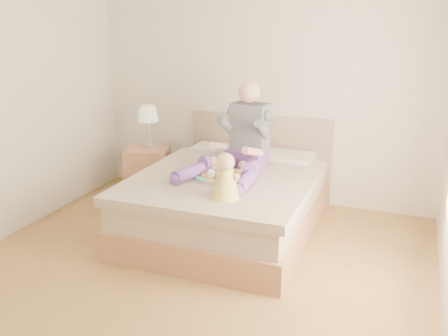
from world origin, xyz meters
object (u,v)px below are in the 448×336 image
(adult, at_px, (241,144))
(tray, at_px, (218,178))
(baby, at_px, (225,180))
(nightstand, at_px, (148,172))
(bed, at_px, (230,199))

(adult, height_order, tray, adult)
(tray, relative_size, baby, 1.33)
(nightstand, relative_size, baby, 1.51)
(adult, bearing_deg, baby, -73.10)
(bed, distance_m, adult, 0.57)
(adult, relative_size, baby, 2.81)
(adult, height_order, baby, adult)
(nightstand, relative_size, adult, 0.54)
(bed, xyz_separation_m, baby, (0.22, -0.71, 0.46))
(tray, bearing_deg, bed, 103.93)
(nightstand, xyz_separation_m, tray, (1.24, -0.83, 0.34))
(tray, height_order, baby, baby)
(adult, xyz_separation_m, baby, (0.14, -0.82, -0.10))
(bed, distance_m, nightstand, 1.35)
(bed, distance_m, baby, 0.87)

